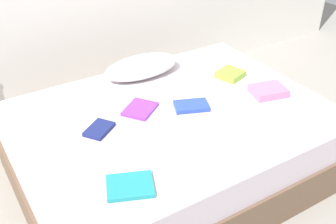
{
  "coord_description": "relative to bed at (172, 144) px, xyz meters",
  "views": [
    {
      "loc": [
        -1.18,
        -1.86,
        1.92
      ],
      "look_at": [
        0.0,
        0.05,
        0.48
      ],
      "focal_mm": 43.87,
      "sensor_mm": 36.0,
      "label": 1
    }
  ],
  "objects": [
    {
      "name": "ground_plane",
      "position": [
        0.0,
        0.0,
        -0.25
      ],
      "size": [
        8.0,
        8.0,
        0.0
      ],
      "primitive_type": "plane",
      "color": "#9E998E"
    },
    {
      "name": "textbook_teal",
      "position": [
        -0.54,
        -0.47,
        0.26
      ],
      "size": [
        0.29,
        0.26,
        0.02
      ],
      "primitive_type": "cube",
      "rotation": [
        0.0,
        0.0,
        -0.39
      ],
      "color": "teal",
      "rests_on": "bed"
    },
    {
      "name": "textbook_white",
      "position": [
        0.07,
        -0.48,
        0.27
      ],
      "size": [
        0.24,
        0.2,
        0.03
      ],
      "primitive_type": "cube",
      "rotation": [
        0.0,
        0.0,
        -0.12
      ],
      "color": "white",
      "rests_on": "bed"
    },
    {
      "name": "textbook_pink",
      "position": [
        0.69,
        -0.14,
        0.28
      ],
      "size": [
        0.27,
        0.23,
        0.05
      ],
      "primitive_type": "cube",
      "rotation": [
        0.0,
        0.0,
        -0.25
      ],
      "color": "pink",
      "rests_on": "bed"
    },
    {
      "name": "textbook_purple",
      "position": [
        -0.16,
        0.14,
        0.26
      ],
      "size": [
        0.27,
        0.27,
        0.02
      ],
      "primitive_type": "cube",
      "rotation": [
        0.0,
        0.0,
        0.63
      ],
      "color": "purple",
      "rests_on": "bed"
    },
    {
      "name": "bed",
      "position": [
        0.0,
        0.0,
        0.0
      ],
      "size": [
        2.0,
        1.5,
        0.5
      ],
      "color": "brown",
      "rests_on": "ground"
    },
    {
      "name": "pillow",
      "position": [
        0.08,
        0.55,
        0.33
      ],
      "size": [
        0.58,
        0.28,
        0.15
      ],
      "primitive_type": "ellipsoid",
      "color": "white",
      "rests_on": "bed"
    },
    {
      "name": "textbook_lime",
      "position": [
        0.63,
        0.19,
        0.28
      ],
      "size": [
        0.21,
        0.21,
        0.05
      ],
      "primitive_type": "cube",
      "rotation": [
        0.0,
        0.0,
        0.3
      ],
      "color": "#8CC638",
      "rests_on": "bed"
    },
    {
      "name": "textbook_navy",
      "position": [
        -0.48,
        0.06,
        0.27
      ],
      "size": [
        0.22,
        0.2,
        0.03
      ],
      "primitive_type": "cube",
      "rotation": [
        0.0,
        0.0,
        0.61
      ],
      "color": "navy",
      "rests_on": "bed"
    },
    {
      "name": "textbook_blue",
      "position": [
        0.14,
        -0.01,
        0.27
      ],
      "size": [
        0.26,
        0.21,
        0.03
      ],
      "primitive_type": "cube",
      "rotation": [
        0.0,
        0.0,
        -0.38
      ],
      "color": "#2847B7",
      "rests_on": "bed"
    }
  ]
}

